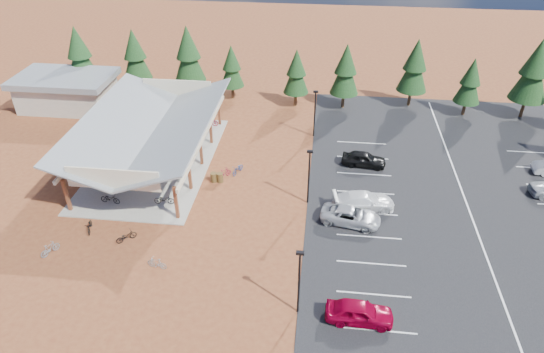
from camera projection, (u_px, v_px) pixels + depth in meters
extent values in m
plane|color=brown|center=(246.00, 213.00, 40.27)|extent=(140.00, 140.00, 0.00)
cube|color=black|center=(467.00, 206.00, 40.98)|extent=(27.00, 44.00, 0.04)
cube|color=gray|center=(156.00, 161.00, 47.01)|extent=(10.60, 18.60, 0.10)
cube|color=brown|center=(67.00, 195.00, 39.62)|extent=(0.25, 0.25, 3.00)
cube|color=brown|center=(89.00, 168.00, 43.11)|extent=(0.25, 0.25, 3.00)
cube|color=brown|center=(107.00, 145.00, 46.60)|extent=(0.25, 0.25, 3.00)
cube|color=brown|center=(124.00, 125.00, 50.09)|extent=(0.25, 0.25, 3.00)
cube|color=brown|center=(138.00, 108.00, 53.58)|extent=(0.25, 0.25, 3.00)
cube|color=brown|center=(176.00, 203.00, 38.74)|extent=(0.25, 0.25, 3.00)
cube|color=brown|center=(190.00, 174.00, 42.23)|extent=(0.25, 0.25, 3.00)
cube|color=brown|center=(201.00, 150.00, 45.72)|extent=(0.25, 0.25, 3.00)
cube|color=brown|center=(211.00, 130.00, 49.21)|extent=(0.25, 0.25, 3.00)
cube|color=brown|center=(219.00, 112.00, 52.70)|extent=(0.25, 0.25, 3.00)
cube|color=beige|center=(100.00, 131.00, 45.82)|extent=(0.22, 18.00, 0.35)
cube|color=beige|center=(204.00, 136.00, 44.86)|extent=(0.22, 18.00, 0.35)
cube|color=slate|center=(120.00, 123.00, 45.12)|extent=(5.85, 19.40, 2.13)
cube|color=slate|center=(181.00, 127.00, 44.57)|extent=(5.85, 19.40, 2.13)
cube|color=beige|center=(113.00, 179.00, 37.42)|extent=(7.50, 0.15, 1.80)
cube|color=beige|center=(177.00, 88.00, 52.38)|extent=(7.50, 0.15, 1.80)
cube|color=#ADA593|center=(68.00, 94.00, 56.63)|extent=(10.00, 6.00, 3.20)
cube|color=slate|center=(64.00, 78.00, 55.56)|extent=(11.00, 7.00, 0.70)
cylinder|color=black|center=(299.00, 284.00, 30.11)|extent=(0.14, 0.14, 5.00)
cube|color=black|center=(300.00, 253.00, 28.71)|extent=(0.50, 0.25, 0.18)
cylinder|color=black|center=(309.00, 178.00, 40.08)|extent=(0.14, 0.14, 5.00)
cube|color=black|center=(310.00, 152.00, 38.68)|extent=(0.50, 0.25, 0.18)
cylinder|color=black|center=(315.00, 115.00, 50.05)|extent=(0.14, 0.14, 5.00)
cube|color=black|center=(316.00, 92.00, 48.65)|extent=(0.50, 0.25, 0.18)
cylinder|color=#513D1D|center=(214.00, 177.00, 43.91)|extent=(0.60, 0.60, 0.90)
cylinder|color=#513D1D|center=(220.00, 178.00, 43.87)|extent=(0.60, 0.60, 0.90)
cylinder|color=#382314|center=(86.00, 86.00, 60.11)|extent=(0.36, 0.36, 2.07)
cone|color=black|center=(80.00, 58.00, 58.18)|extent=(3.65, 3.65, 4.98)
cone|color=black|center=(76.00, 41.00, 57.04)|extent=(2.82, 2.82, 3.73)
cylinder|color=#382314|center=(140.00, 85.00, 60.41)|extent=(0.36, 0.36, 1.96)
cone|color=black|center=(136.00, 60.00, 58.59)|extent=(3.45, 3.45, 4.71)
cone|color=black|center=(133.00, 44.00, 57.51)|extent=(2.67, 2.67, 3.53)
cylinder|color=#382314|center=(192.00, 88.00, 59.49)|extent=(0.36, 0.36, 2.13)
cone|color=black|center=(189.00, 59.00, 57.51)|extent=(3.75, 3.75, 5.12)
cone|color=black|center=(187.00, 42.00, 56.34)|extent=(2.90, 2.90, 3.84)
cylinder|color=#382314|center=(233.00, 92.00, 59.23)|extent=(0.36, 0.36, 1.61)
cone|color=black|center=(232.00, 70.00, 57.73)|extent=(2.83, 2.83, 3.86)
cone|color=black|center=(231.00, 57.00, 56.84)|extent=(2.19, 2.19, 2.89)
cylinder|color=#382314|center=(296.00, 99.00, 57.41)|extent=(0.36, 0.36, 1.67)
cone|color=black|center=(296.00, 76.00, 55.85)|extent=(2.94, 2.94, 4.01)
cone|color=black|center=(297.00, 62.00, 54.94)|extent=(2.27, 2.27, 3.01)
cylinder|color=#382314|center=(343.00, 100.00, 56.82)|extent=(0.36, 0.36, 1.87)
cone|color=black|center=(345.00, 74.00, 55.07)|extent=(3.29, 3.29, 4.48)
cone|color=black|center=(347.00, 59.00, 54.05)|extent=(2.54, 2.54, 3.36)
cylinder|color=#382314|center=(409.00, 98.00, 57.30)|extent=(0.36, 0.36, 1.96)
cone|color=black|center=(414.00, 71.00, 55.47)|extent=(3.45, 3.45, 4.71)
cone|color=black|center=(417.00, 54.00, 54.40)|extent=(2.67, 2.67, 3.53)
cylinder|color=#382314|center=(464.00, 108.00, 55.28)|extent=(0.36, 0.36, 1.64)
cone|color=black|center=(470.00, 85.00, 53.75)|extent=(2.88, 2.88, 3.93)
cone|color=black|center=(473.00, 71.00, 52.85)|extent=(2.23, 2.23, 2.95)
cylinder|color=#382314|center=(523.00, 108.00, 54.61)|extent=(0.36, 0.36, 2.22)
cone|color=black|center=(533.00, 76.00, 52.54)|extent=(3.91, 3.91, 5.33)
cone|color=black|center=(539.00, 56.00, 51.33)|extent=(3.02, 3.02, 3.99)
imported|color=black|center=(110.00, 199.00, 40.97)|extent=(1.80, 0.80, 0.92)
imported|color=gray|center=(136.00, 174.00, 44.00)|extent=(1.83, 0.56, 1.09)
imported|color=navy|center=(146.00, 139.00, 49.75)|extent=(1.67, 0.85, 0.83)
imported|color=maroon|center=(151.00, 126.00, 51.95)|extent=(1.87, 0.96, 1.08)
imported|color=black|center=(164.00, 199.00, 40.89)|extent=(1.76, 0.74, 0.90)
imported|color=#A1A4A9|center=(172.00, 166.00, 45.23)|extent=(1.76, 0.65, 1.04)
imported|color=#134C97|center=(172.00, 154.00, 47.17)|extent=(1.83, 0.66, 0.96)
imported|color=maroon|center=(210.00, 122.00, 52.82)|extent=(1.82, 0.62, 1.07)
imported|color=black|center=(90.00, 226.00, 38.11)|extent=(1.05, 1.74, 0.86)
imported|color=gray|center=(50.00, 249.00, 35.82)|extent=(1.14, 1.61, 0.95)
imported|color=black|center=(126.00, 236.00, 37.09)|extent=(1.58, 1.50, 0.85)
imported|color=gray|center=(157.00, 263.00, 34.57)|extent=(1.57, 0.70, 0.91)
imported|color=navy|center=(238.00, 169.00, 45.08)|extent=(1.18, 1.82, 0.90)
imported|color=maroon|center=(224.00, 173.00, 44.45)|extent=(1.34, 1.50, 0.94)
imported|color=maroon|center=(359.00, 312.00, 30.43)|extent=(4.33, 1.83, 1.46)
imported|color=#A5A7AC|center=(351.00, 216.00, 38.74)|extent=(5.11, 3.01, 1.33)
imported|color=white|center=(364.00, 201.00, 40.29)|extent=(5.43, 2.92, 1.50)
imported|color=black|center=(364.00, 159.00, 46.02)|extent=(4.29, 2.07, 1.41)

